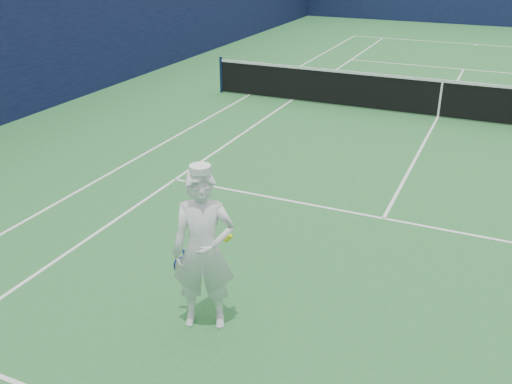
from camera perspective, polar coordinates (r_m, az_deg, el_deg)
ground at (r=15.85m, az=17.71°, el=7.11°), size 80.00×80.00×0.00m
court_markings at (r=15.85m, az=17.71°, el=7.12°), size 11.03×23.83×0.01m
windscreen_fence at (r=15.41m, az=18.68°, el=14.21°), size 20.12×36.12×4.00m
tennis_net at (r=15.70m, az=17.97°, el=9.04°), size 12.88×0.09×1.07m
tennis_player at (r=6.73m, az=-5.26°, el=-5.84°), size 0.93×0.73×2.10m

